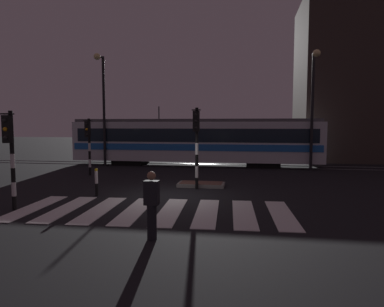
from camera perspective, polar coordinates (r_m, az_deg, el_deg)
name	(u,v)px	position (r m, az deg, el deg)	size (l,w,h in m)	color
ground_plane	(169,197)	(13.62, -3.92, -7.24)	(120.00, 120.00, 0.00)	black
rail_near	(202,166)	(23.18, 1.72, -2.19)	(80.00, 0.12, 0.03)	#59595E
rail_far	(205,164)	(24.60, 2.17, -1.78)	(80.00, 0.12, 0.03)	#59595E
crosswalk_zebra	(153,211)	(11.44, -6.63, -9.54)	(9.25, 4.12, 0.02)	silver
traffic_island	(201,184)	(15.82, 1.56, -5.21)	(2.14, 1.03, 0.18)	slate
traffic_light_median_centre	(197,136)	(14.81, 0.76, 3.00)	(0.36, 0.42, 3.59)	black
traffic_light_corner_far_left	(88,138)	(19.86, -16.98, 2.50)	(0.36, 0.42, 3.20)	black
traffic_light_corner_near_left	(10,145)	(12.60, -28.23, 1.24)	(0.36, 0.42, 3.31)	black
street_lamp_trackside_left	(102,97)	(24.06, -14.83, 9.16)	(0.44, 1.21, 7.50)	black
street_lamp_trackside_right	(313,96)	(22.20, 19.69, 9.04)	(0.44, 1.21, 7.23)	black
tram	(195,140)	(23.83, 0.45, 2.20)	(17.31, 2.58, 4.15)	silver
pedestrian_waiting_at_kerb	(152,205)	(8.51, -6.78, -8.56)	(0.36, 0.24, 1.71)	black
bollard_island_edge	(96,182)	(14.20, -15.73, -4.62)	(0.12, 0.12, 1.11)	black
building_backdrop	(378,80)	(32.08, 28.77, 10.74)	(12.40, 8.00, 12.96)	#382D28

